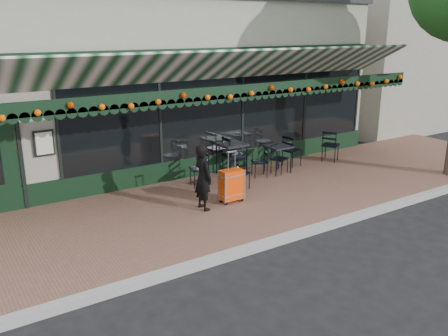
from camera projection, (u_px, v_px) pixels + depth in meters
ground at (301, 235)px, 9.11m from camera, size 80.00×80.00×0.00m
sidewalk at (241, 200)px, 10.70m from camera, size 18.00×4.00×0.15m
curb at (304, 232)px, 9.03m from camera, size 18.00×0.16×0.15m
restaurant_building at (134, 79)px, 14.76m from camera, size 12.00×9.60×4.50m
neighbor_building_right at (399, 60)px, 21.66m from camera, size 12.00×8.00×4.80m
woman at (203, 177)px, 9.81m from camera, size 0.34×0.52×1.40m
suitcase at (232, 185)px, 10.30m from camera, size 0.50×0.28×1.14m
cafe_table_a at (278, 149)px, 12.33m from camera, size 0.59×0.59×0.72m
cafe_table_b at (232, 147)px, 12.16m from camera, size 0.67×0.67×0.83m
chair_a_left at (260, 162)px, 12.05m from camera, size 0.50×0.50×0.77m
chair_a_right at (292, 151)px, 12.99m from camera, size 0.50×0.50×0.87m
chair_a_front at (280, 159)px, 12.36m from camera, size 0.49×0.49×0.76m
chair_a_extra at (331, 145)px, 13.50m from camera, size 0.61×0.61×0.90m
chair_b_left at (199, 169)px, 11.35m from camera, size 0.50×0.50×0.83m
chair_b_right at (234, 155)px, 12.24m from camera, size 0.56×0.56×1.01m
chair_b_front at (240, 173)px, 11.10m from camera, size 0.50×0.50×0.78m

